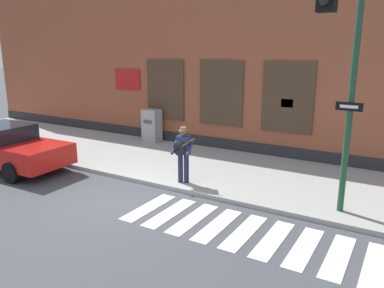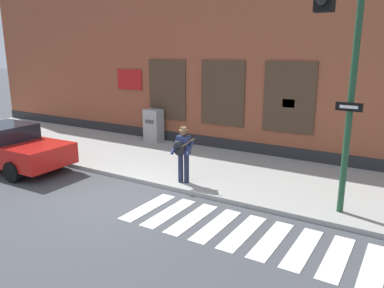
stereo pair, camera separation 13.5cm
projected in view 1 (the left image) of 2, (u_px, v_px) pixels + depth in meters
name	position (u px, v px, depth m)	size (l,w,h in m)	color
ground_plane	(119.00, 201.00, 10.16)	(160.00, 160.00, 0.00)	#424449
sidewalk	(190.00, 164.00, 13.26)	(28.00, 4.73, 0.13)	#9E9E99
building_backdrop	(243.00, 48.00, 15.92)	(28.00, 4.06, 8.20)	brown
crosswalk	(244.00, 232.00, 8.40)	(5.78, 1.90, 0.01)	silver
red_car	(7.00, 147.00, 12.79)	(4.65, 2.08, 1.53)	red
busker	(183.00, 151.00, 10.98)	(0.77, 0.62, 1.69)	#1E233D
traffic_light	(343.00, 59.00, 7.58)	(0.66, 2.71, 5.34)	#1E472D
utility_box	(152.00, 125.00, 16.22)	(0.74, 0.59, 1.40)	#9E9E9E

